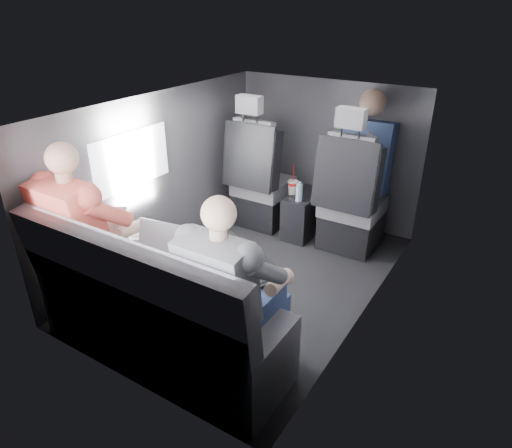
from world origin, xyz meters
The scene contains 20 objects.
floor centered at (0.00, 0.00, 0.00)m, with size 2.60×2.60×0.00m, color black.
ceiling centered at (0.00, 0.00, 1.35)m, with size 2.60×2.60×0.00m, color #B2B2AD.
panel_left centered at (-0.90, 0.00, 0.68)m, with size 0.02×2.60×1.35m, color #56565B.
panel_right centered at (0.90, 0.00, 0.68)m, with size 0.02×2.60×1.35m, color #56565B.
panel_front centered at (0.00, 1.30, 0.68)m, with size 1.80×0.02×1.35m, color #56565B.
panel_back centered at (0.00, -1.30, 0.68)m, with size 1.80×0.02×1.35m, color #56565B.
side_window centered at (-0.88, -0.30, 0.90)m, with size 0.02×0.75×0.42m, color white.
seatbelt centered at (0.45, 0.67, 0.80)m, with size 0.05×0.01×0.65m, color black.
front_seat_left centered at (-0.45, 0.84, 0.40)m, with size 0.52×0.58×1.26m.
front_seat_right centered at (0.45, 0.84, 0.40)m, with size 0.52×0.58×1.26m.
center_console centered at (0.00, 0.88, 0.20)m, with size 0.24×0.48×0.41m.
rear_bench centered at (0.00, -1.06, 0.31)m, with size 1.60×0.57×0.92m.
soda_cup centered at (-0.09, 0.82, 0.47)m, with size 0.10×0.10×0.29m.
water_bottle centered at (0.02, 0.72, 0.48)m, with size 0.06×0.06×0.17m.
laptop_white centered at (-0.54, -0.82, 0.63)m, with size 0.40×0.45×0.24m.
laptop_silver centered at (-0.03, -0.80, 0.64)m, with size 0.39×0.37×0.25m.
laptop_black centered at (0.45, -0.75, 0.64)m, with size 0.44×0.48×0.26m.
passenger_rear_left centered at (-0.60, -0.97, 0.65)m, with size 0.53×0.65×1.27m.
passenger_rear_right centered at (0.49, -0.97, 0.62)m, with size 0.48×0.60×1.19m.
passenger_front_right centered at (0.46, 1.10, 0.76)m, with size 0.43×0.43×0.91m.
Camera 1 is at (1.64, -2.58, 1.99)m, focal length 32.00 mm.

